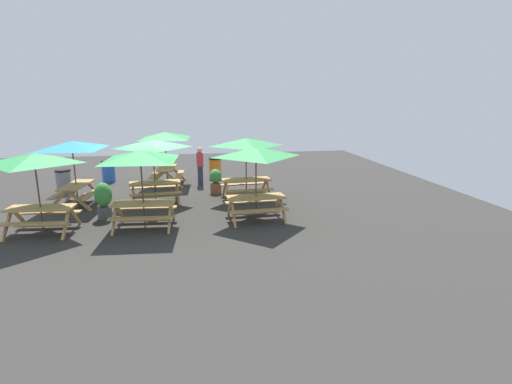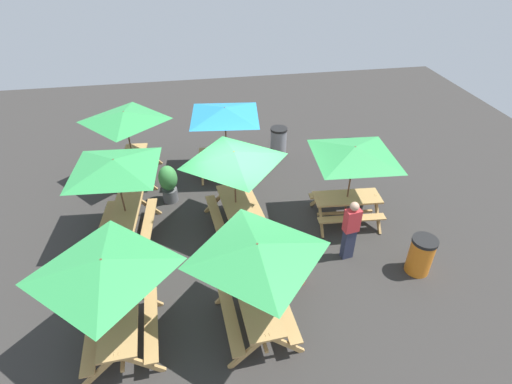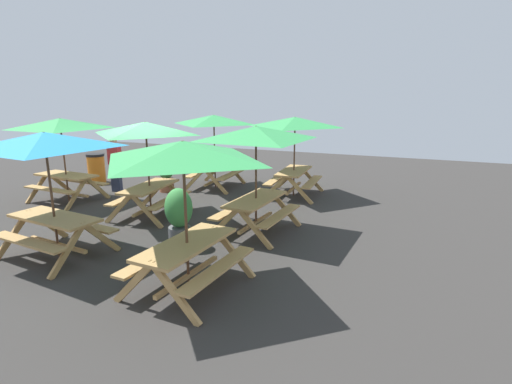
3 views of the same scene
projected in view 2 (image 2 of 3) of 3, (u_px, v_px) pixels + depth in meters
ground_plane at (246, 224)px, 11.03m from camera, size 24.05×24.05×0.00m
picnic_table_0 at (116, 170)px, 9.57m from camera, size 2.82×2.82×2.34m
picnic_table_1 at (257, 257)px, 7.17m from camera, size 2.13×2.13×2.34m
picnic_table_2 at (105, 272)px, 6.85m from camera, size 2.10×2.10×2.34m
picnic_table_3 at (125, 121)px, 11.84m from camera, size 2.14×2.14×2.34m
picnic_table_4 at (225, 117)px, 12.09m from camera, size 2.81×2.81×2.34m
picnic_table_5 at (234, 162)px, 9.88m from camera, size 2.20×2.20×2.34m
picnic_table_6 at (354, 157)px, 10.08m from camera, size 2.82×2.82×2.34m
trash_bin_orange at (421, 255)px, 9.32m from camera, size 0.59×0.59×0.98m
trash_bin_gray at (279, 141)px, 14.01m from camera, size 0.59×0.59×0.98m
trash_bin_blue at (348, 154)px, 13.22m from camera, size 0.59×0.59×0.98m
potted_plant_0 at (297, 265)px, 9.05m from camera, size 0.49×0.49×0.97m
potted_plant_1 at (169, 182)px, 11.58m from camera, size 0.54×0.54×1.18m
person_standing at (351, 229)px, 9.49m from camera, size 0.27×0.39×1.67m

